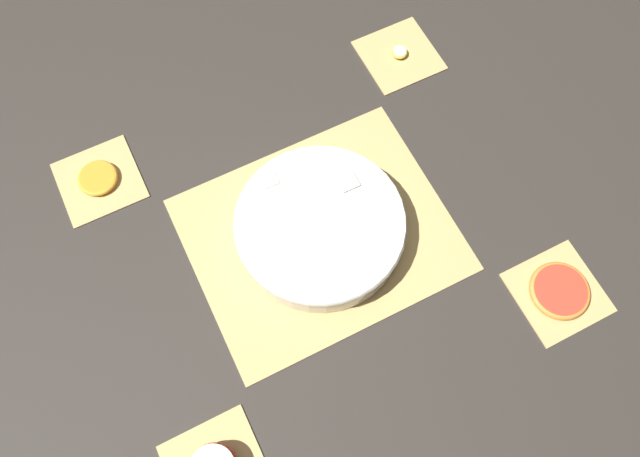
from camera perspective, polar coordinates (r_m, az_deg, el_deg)
The scene contains 9 objects.
ground_plane at distance 1.07m, azimuth 0.00°, elevation -0.58°, with size 6.00×6.00×0.00m, color #2D2823.
bamboo_mat_center at distance 1.06m, azimuth 0.00°, elevation -0.52°, with size 0.43×0.36×0.01m.
coaster_mat_near_left at distance 1.26m, azimuth 7.24°, elevation 15.48°, with size 0.14×0.14×0.01m.
coaster_mat_near_right at distance 1.17m, azimuth -19.54°, elevation 4.19°, with size 0.14×0.14×0.01m.
coaster_mat_far_left at distance 1.10m, azimuth 20.91°, elevation -5.47°, with size 0.14×0.14×0.01m.
fruit_salad_bowl at distance 1.03m, azimuth 0.00°, elevation 0.22°, with size 0.28×0.28×0.06m.
orange_slice_whole at distance 1.17m, azimuth -19.66°, elevation 4.36°, with size 0.07×0.07×0.01m.
banana_coin_single at distance 1.25m, azimuth 7.28°, elevation 15.69°, with size 0.03×0.03×0.01m.
grapefruit_slice at distance 1.09m, azimuth 21.07°, elevation -5.33°, with size 0.10×0.10×0.01m.
Camera 1 is at (0.18, 0.35, 0.99)m, focal length 35.00 mm.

